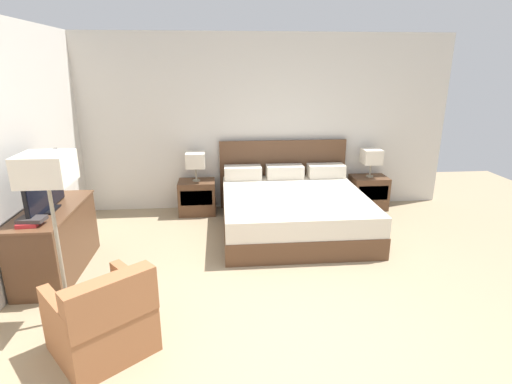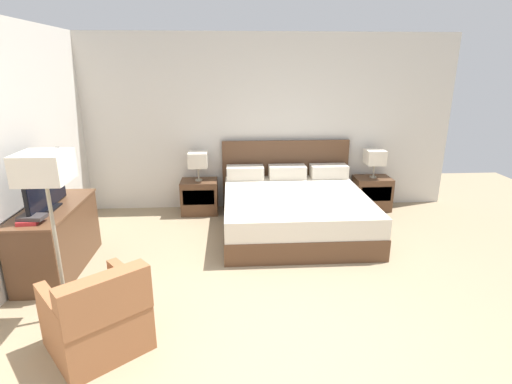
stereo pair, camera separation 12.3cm
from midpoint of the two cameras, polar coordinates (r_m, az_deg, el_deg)
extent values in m
plane|color=#998466|center=(3.46, 2.70, -22.28)|extent=(10.77, 10.77, 0.00)
cube|color=beige|center=(6.32, -1.60, 9.72)|extent=(6.34, 0.06, 2.69)
cube|color=beige|center=(4.76, -32.86, 4.26)|extent=(0.06, 5.39, 2.69)
cube|color=brown|center=(5.60, 4.74, -4.18)|extent=(1.94, 2.01, 0.28)
cube|color=beige|center=(5.51, 4.81, -1.59)|extent=(1.92, 1.99, 0.26)
cube|color=brown|center=(6.44, 3.30, 2.59)|extent=(2.02, 0.05, 1.09)
cube|color=beige|center=(6.17, -2.47, 2.77)|extent=(0.57, 0.28, 0.20)
cube|color=beige|center=(6.23, 3.57, 2.91)|extent=(0.57, 0.28, 0.20)
cube|color=beige|center=(6.36, 9.42, 3.01)|extent=(0.57, 0.28, 0.20)
cube|color=brown|center=(6.28, -8.95, -0.73)|extent=(0.56, 0.42, 0.52)
cube|color=#3C2718|center=(6.07, -9.09, -0.86)|extent=(0.47, 0.01, 0.23)
cube|color=brown|center=(6.67, 15.24, -0.04)|extent=(0.56, 0.42, 0.52)
cube|color=#3C2718|center=(6.47, 15.88, -0.15)|extent=(0.47, 0.01, 0.23)
cylinder|color=gray|center=(6.20, -9.07, 1.65)|extent=(0.11, 0.11, 0.02)
cylinder|color=gray|center=(6.17, -9.12, 2.61)|extent=(0.02, 0.02, 0.20)
cube|color=beige|center=(6.12, -9.21, 4.54)|extent=(0.29, 0.29, 0.23)
cylinder|color=gray|center=(6.59, 15.43, 2.20)|extent=(0.11, 0.11, 0.02)
cylinder|color=gray|center=(6.57, 15.50, 3.10)|extent=(0.02, 0.02, 0.20)
cube|color=beige|center=(6.52, 15.66, 4.91)|extent=(0.29, 0.29, 0.23)
cube|color=brown|center=(4.96, -27.35, -6.22)|extent=(0.51, 1.28, 0.75)
cube|color=brown|center=(4.84, -27.95, -2.25)|extent=(0.53, 1.32, 0.02)
cube|color=black|center=(4.78, -28.27, -2.25)|extent=(0.18, 0.27, 0.02)
cube|color=black|center=(4.70, -28.77, 1.04)|extent=(0.04, 0.88, 0.58)
cube|color=black|center=(4.69, -28.55, 1.05)|extent=(0.01, 0.85, 0.55)
cube|color=#B7282D|center=(4.44, -30.39, -3.87)|extent=(0.20, 0.21, 0.04)
cube|color=#383333|center=(4.42, -30.08, -3.40)|extent=(0.25, 0.18, 0.04)
cube|color=#935B38|center=(3.64, -22.14, -17.56)|extent=(0.96, 0.96, 0.40)
cube|color=#935B38|center=(3.22, -21.04, -14.28)|extent=(0.63, 0.55, 0.36)
cube|color=#935B38|center=(3.41, -27.42, -14.98)|extent=(0.46, 0.54, 0.18)
cube|color=#935B38|center=(3.57, -18.25, -12.25)|extent=(0.46, 0.54, 0.18)
cylinder|color=gray|center=(4.21, -25.80, -15.92)|extent=(0.28, 0.28, 0.02)
cylinder|color=gray|center=(3.91, -27.07, -7.90)|extent=(0.03, 0.03, 1.27)
cube|color=beige|center=(3.67, -28.71, 2.93)|extent=(0.39, 0.39, 0.25)
camera|label=1|loc=(0.06, -90.72, -0.23)|focal=28.00mm
camera|label=2|loc=(0.06, 89.28, 0.23)|focal=28.00mm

